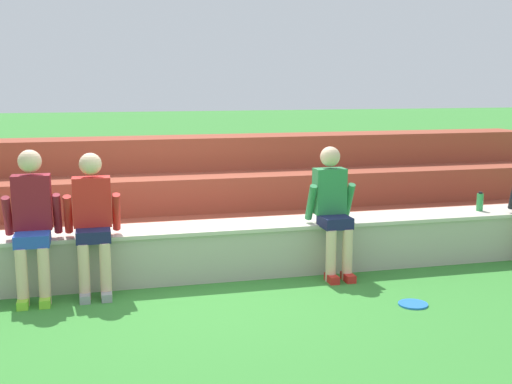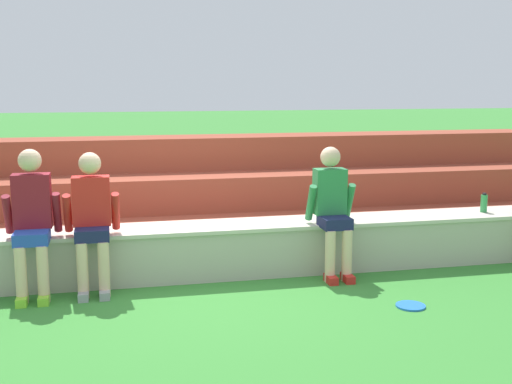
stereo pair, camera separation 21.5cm
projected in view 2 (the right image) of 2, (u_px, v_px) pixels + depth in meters
The scene contains 8 objects.
ground_plane at pixel (190, 284), 6.81m from camera, with size 80.00×80.00×0.00m, color #388433.
stone_seating_wall at pixel (186, 250), 7.03m from camera, with size 9.14×0.61×0.56m.
brick_bleachers at pixel (171, 201), 8.67m from camera, with size 11.06×2.12×1.34m.
person_far_left at pixel (32, 217), 6.34m from camera, with size 0.54×0.59×1.45m.
person_left_of_center at pixel (92, 217), 6.47m from camera, with size 0.55×0.55×1.41m.
person_center at pixel (332, 207), 7.00m from camera, with size 0.52×0.58×1.41m.
water_bottle_mid_left at pixel (484, 203), 7.72m from camera, with size 0.08×0.08×0.23m.
frisbee at pixel (411, 306), 6.13m from camera, with size 0.28×0.28×0.02m, color blue.
Camera 2 is at (-0.74, -6.54, 2.10)m, focal length 45.56 mm.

